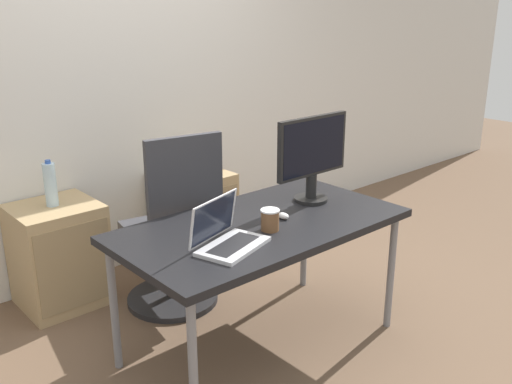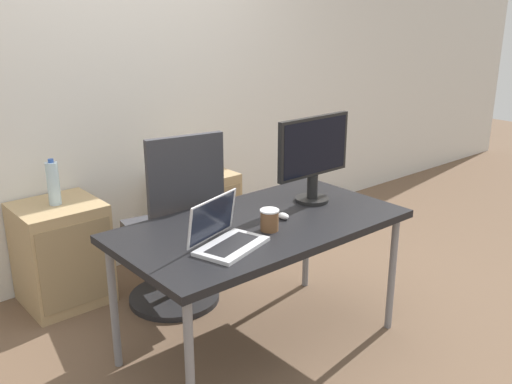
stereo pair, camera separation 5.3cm
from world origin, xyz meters
name	(u,v)px [view 2 (the right image)]	position (x,y,z in m)	size (l,w,h in m)	color
ground_plane	(261,345)	(0.00, 0.00, 0.00)	(14.00, 14.00, 0.00)	brown
wall_back	(119,78)	(0.00, 1.43, 1.30)	(10.00, 0.05, 2.60)	silver
desk	(261,231)	(0.00, 0.00, 0.67)	(1.47, 0.79, 0.72)	black
office_chair	(176,242)	(-0.10, 0.66, 0.42)	(0.56, 0.59, 1.10)	#232326
cabinet_left	(62,253)	(-0.60, 1.16, 0.32)	(0.48, 0.46, 0.64)	tan
cabinet_right	(196,216)	(0.39, 1.16, 0.32)	(0.48, 0.46, 0.64)	tan
water_bottle	(53,183)	(-0.60, 1.16, 0.77)	(0.07, 0.07, 0.28)	silver
laptop_center	(225,236)	(-0.32, -0.12, 0.76)	(0.38, 0.32, 0.22)	silver
monitor	(313,155)	(0.43, 0.06, 0.98)	(0.50, 0.19, 0.48)	black
mouse	(283,216)	(0.12, -0.04, 0.73)	(0.04, 0.07, 0.03)	silver
coffee_cup_white	(226,205)	(-0.06, 0.22, 0.76)	(0.07, 0.07, 0.09)	white
coffee_cup_brown	(269,220)	(-0.04, -0.11, 0.77)	(0.09, 0.09, 0.11)	brown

